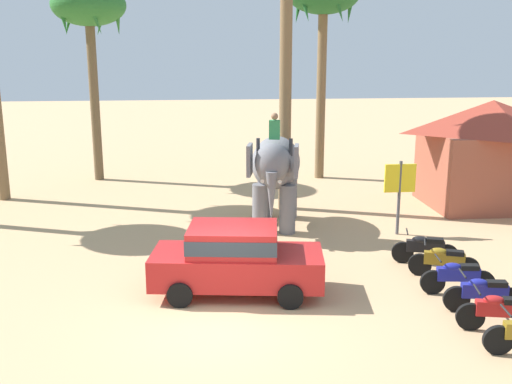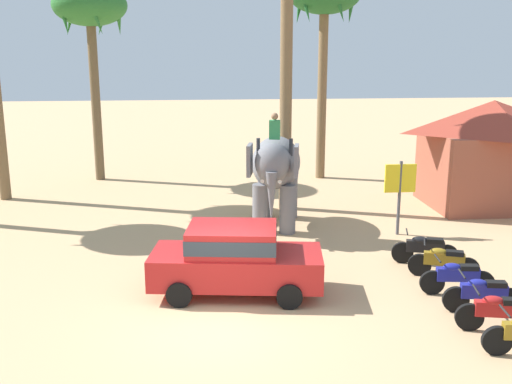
{
  "view_description": "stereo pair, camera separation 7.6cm",
  "coord_description": "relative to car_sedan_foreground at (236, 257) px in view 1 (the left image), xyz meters",
  "views": [
    {
      "loc": [
        -0.47,
        -11.98,
        5.78
      ],
      "look_at": [
        1.36,
        5.36,
        1.6
      ],
      "focal_mm": 41.56,
      "sensor_mm": 36.0,
      "label": 1
    },
    {
      "loc": [
        -0.4,
        -11.98,
        5.78
      ],
      "look_at": [
        1.36,
        5.36,
        1.6
      ],
      "focal_mm": 41.56,
      "sensor_mm": 36.0,
      "label": 2
    }
  ],
  "objects": [
    {
      "name": "motorcycle_second_in_row",
      "position": [
        5.37,
        -2.61,
        -0.46
      ],
      "size": [
        1.78,
        0.63,
        0.94
      ],
      "color": "black",
      "rests_on": "ground"
    },
    {
      "name": "ground_plane",
      "position": [
        -0.46,
        -1.5,
        -0.93
      ],
      "size": [
        120.0,
        120.0,
        0.0
      ],
      "primitive_type": "plane",
      "color": "tan"
    },
    {
      "name": "motorcycle_fourth_in_row",
      "position": [
        5.34,
        -0.63,
        -0.46
      ],
      "size": [
        1.8,
        0.55,
        0.94
      ],
      "color": "black",
      "rests_on": "ground"
    },
    {
      "name": "palm_tree_behind_elephant",
      "position": [
        -5.3,
        13.76,
        6.49
      ],
      "size": [
        3.2,
        3.2,
        8.58
      ],
      "color": "brown",
      "rests_on": "ground"
    },
    {
      "name": "motorcycle_end_of_row",
      "position": [
        5.34,
        1.46,
        -0.46
      ],
      "size": [
        1.75,
        0.72,
        0.94
      ],
      "color": "black",
      "rests_on": "ground"
    },
    {
      "name": "elephant_with_mahout",
      "position": [
        1.72,
        5.48,
        1.06
      ],
      "size": [
        2.24,
        4.0,
        3.88
      ],
      "color": "slate",
      "rests_on": "ground"
    },
    {
      "name": "roadside_hut",
      "position": [
        10.08,
        7.41,
        1.2
      ],
      "size": [
        5.05,
        4.26,
        4.0
      ],
      "color": "#994C38",
      "rests_on": "ground"
    },
    {
      "name": "palm_tree_near_hut",
      "position": [
        4.84,
        13.11,
        6.97
      ],
      "size": [
        3.2,
        3.2,
        9.1
      ],
      "color": "brown",
      "rests_on": "ground"
    },
    {
      "name": "motorcycle_mid_row",
      "position": [
        5.48,
        -1.68,
        -0.46
      ],
      "size": [
        1.79,
        0.58,
        0.94
      ],
      "color": "black",
      "rests_on": "ground"
    },
    {
      "name": "signboard_yellow",
      "position": [
        5.52,
        4.21,
        0.76
      ],
      "size": [
        1.0,
        0.1,
        2.4
      ],
      "color": "#4C4C51",
      "rests_on": "ground"
    },
    {
      "name": "motorcycle_far_in_row",
      "position": [
        5.45,
        0.44,
        -0.46
      ],
      "size": [
        1.72,
        0.8,
        0.94
      ],
      "color": "black",
      "rests_on": "ground"
    },
    {
      "name": "car_sedan_foreground",
      "position": [
        0.0,
        0.0,
        0.0
      ],
      "size": [
        4.3,
        2.3,
        1.7
      ],
      "color": "red",
      "rests_on": "ground"
    }
  ]
}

